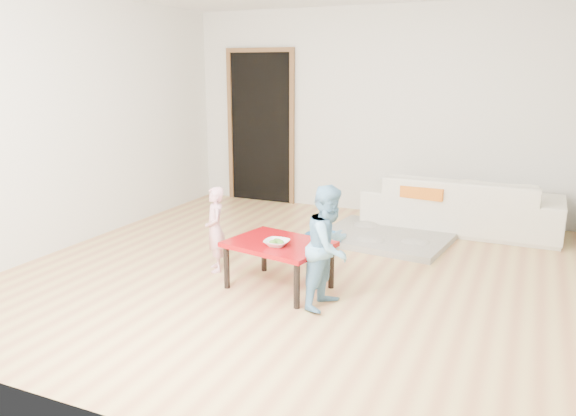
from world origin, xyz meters
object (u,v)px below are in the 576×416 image
Objects in this scene: basin at (323,241)px; red_table at (279,265)px; sofa at (461,203)px; child_blue at (329,247)px; bowl at (277,243)px; child_pink at (215,229)px.

red_table is at bearing -87.30° from basin.
red_table is at bearing 65.59° from sofa.
child_blue is at bearing -68.06° from basin.
child_blue is (0.51, -0.18, 0.28)m from red_table.
sofa is 2.64× the size of red_table.
child_blue is at bearing -8.43° from bowl.
child_blue is (1.24, -0.34, 0.09)m from child_pink.
sofa is 2.75× the size of child_pink.
red_table is 0.84× the size of child_blue.
sofa is at bearing 102.46° from child_pink.
child_pink reaches higher than basin.
bowl is (0.03, -0.10, 0.23)m from red_table.
red_table is 0.61m from child_blue.
bowl is at bearing 89.51° from child_blue.
basin is (-0.09, 1.35, -0.38)m from bowl.
red_table is at bearing 105.77° from bowl.
child_blue is (-0.66, -2.67, 0.17)m from sofa.
basin is (0.66, 1.09, -0.33)m from child_pink.
child_blue reaches higher than red_table.
sofa is 10.76× the size of bowl.
child_pink is at bearing 51.74° from sofa.
red_table is 1.26m from basin.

